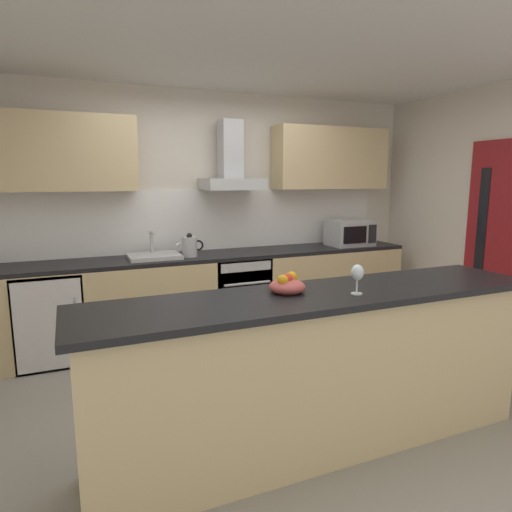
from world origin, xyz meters
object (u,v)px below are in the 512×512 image
at_px(refrigerator, 50,317).
at_px(fruit_bowl, 287,285).
at_px(range_hood, 231,168).
at_px(kettle, 190,246).
at_px(microwave, 350,233).
at_px(sink, 154,255).
at_px(wine_glass, 357,274).
at_px(oven, 237,293).

bearing_deg(refrigerator, fruit_bowl, -55.99).
bearing_deg(range_hood, kettle, -162.33).
height_order(refrigerator, microwave, microwave).
bearing_deg(sink, kettle, -7.25).
height_order(microwave, wine_glass, microwave).
bearing_deg(microwave, sink, 179.02).
height_order(microwave, range_hood, range_hood).
relative_size(sink, wine_glass, 2.81).
bearing_deg(oven, wine_glass, -92.33).
relative_size(sink, fruit_bowl, 2.27).
xyz_separation_m(oven, refrigerator, (-1.83, -0.00, -0.03)).
relative_size(wine_glass, fruit_bowl, 0.81).
height_order(refrigerator, wine_glass, wine_glass).
height_order(oven, range_hood, range_hood).
xyz_separation_m(oven, range_hood, (0.00, 0.13, 1.33)).
relative_size(refrigerator, fruit_bowl, 3.86).
bearing_deg(refrigerator, range_hood, 4.13).
xyz_separation_m(microwave, sink, (-2.28, 0.04, -0.12)).
distance_m(oven, sink, 0.98).
distance_m(oven, refrigerator, 1.83).
bearing_deg(microwave, oven, 178.87).
distance_m(microwave, wine_glass, 2.69).
distance_m(sink, range_hood, 1.22).
distance_m(sink, wine_glass, 2.40).
xyz_separation_m(kettle, fruit_bowl, (0.06, -2.02, 0.04)).
bearing_deg(sink, fruit_bowl, -78.64).
xyz_separation_m(oven, fruit_bowl, (-0.45, -2.06, 0.59)).
bearing_deg(sink, microwave, -0.98).
distance_m(range_hood, wine_glass, 2.47).
height_order(oven, sink, sink).
height_order(wine_glass, fruit_bowl, wine_glass).
relative_size(oven, wine_glass, 4.50).
bearing_deg(wine_glass, fruit_bowl, 151.00).
bearing_deg(range_hood, fruit_bowl, -101.61).
height_order(oven, microwave, microwave).
height_order(range_hood, wine_glass, range_hood).
distance_m(microwave, sink, 2.29).
xyz_separation_m(range_hood, fruit_bowl, (-0.45, -2.18, -0.74)).
xyz_separation_m(microwave, kettle, (-1.93, -0.01, -0.04)).
bearing_deg(wine_glass, range_hood, 87.80).
bearing_deg(oven, sink, 179.27).
relative_size(microwave, sink, 1.00).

